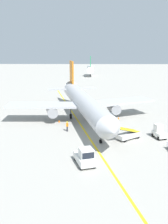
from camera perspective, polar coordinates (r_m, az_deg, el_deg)
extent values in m
plane|color=#9E9B93|center=(39.63, 2.27, -6.09)|extent=(300.00, 300.00, 0.00)
cube|color=yellow|center=(44.33, -0.04, -3.80)|extent=(17.79, 78.13, 0.01)
cylinder|color=#B2B5BA|center=(48.32, 0.05, 1.98)|extent=(9.78, 30.00, 3.30)
cone|color=#B2B5BA|center=(33.20, 5.83, -3.98)|extent=(3.68, 3.05, 3.23)
cone|color=#B2B5BA|center=(64.11, -2.98, 5.44)|extent=(3.67, 3.42, 3.14)
cube|color=#B2B5BA|center=(51.83, 7.84, 2.25)|extent=(13.65, 9.42, 0.36)
cylinder|color=gray|center=(50.61, 6.43, 0.84)|extent=(2.55, 3.54, 1.90)
cube|color=#B2B5BA|center=(48.94, -8.93, 1.48)|extent=(13.05, 4.54, 0.36)
cylinder|color=gray|center=(48.31, -6.88, 0.16)|extent=(2.55, 3.54, 1.90)
cube|color=orange|center=(61.28, -2.68, 8.47)|extent=(1.15, 3.96, 5.20)
cube|color=#B2B5BA|center=(61.93, 0.18, 5.14)|extent=(5.64, 3.89, 0.24)
cube|color=#B2B5BA|center=(60.98, -5.37, 4.93)|extent=(5.36, 2.61, 0.24)
cylinder|color=#4C4C51|center=(38.07, 3.63, -4.49)|extent=(0.20, 0.20, 3.12)
cylinder|color=black|center=(38.50, 3.60, -6.29)|extent=(0.46, 0.62, 0.56)
cylinder|color=#4C4C51|center=(51.13, 2.00, 0.50)|extent=(0.20, 0.20, 3.12)
cylinder|color=black|center=(51.41, 1.99, -0.67)|extent=(0.55, 1.01, 0.96)
cylinder|color=#4C4C51|center=(50.29, -2.87, 0.25)|extent=(0.20, 0.20, 3.12)
cylinder|color=black|center=(50.57, -2.86, -0.94)|extent=(0.55, 1.01, 0.96)
cube|color=black|center=(34.91, 4.86, -2.42)|extent=(2.96, 1.59, 0.60)
cube|color=silver|center=(31.97, 0.14, -9.95)|extent=(2.87, 4.00, 0.80)
cube|color=silver|center=(31.03, 0.48, -8.81)|extent=(1.93, 1.99, 1.10)
cube|color=black|center=(30.35, 0.90, -9.37)|extent=(1.39, 0.49, 0.77)
cylinder|color=black|center=(31.27, 2.26, -11.35)|extent=(0.39, 0.64, 0.60)
cylinder|color=black|center=(30.84, -0.65, -11.73)|extent=(0.39, 0.64, 0.60)
cylinder|color=black|center=(33.44, 0.87, -9.55)|extent=(0.39, 0.64, 0.60)
cylinder|color=black|center=(33.05, -1.84, -9.87)|extent=(0.39, 0.64, 0.60)
cube|color=silver|center=(41.80, 15.86, -4.60)|extent=(1.92, 2.67, 0.70)
cube|color=silver|center=(41.86, 15.65, -3.25)|extent=(1.30, 1.33, 1.10)
cube|color=black|center=(42.28, 15.29, -3.05)|extent=(0.96, 0.35, 0.77)
cylinder|color=black|center=(42.31, 14.60, -4.77)|extent=(0.38, 0.64, 0.60)
cylinder|color=black|center=(42.86, 15.89, -4.61)|extent=(0.38, 0.64, 0.60)
cylinder|color=black|center=(40.96, 15.77, -5.50)|extent=(0.38, 0.64, 0.60)
cylinder|color=black|center=(41.53, 17.08, -5.32)|extent=(0.38, 0.64, 0.60)
cube|color=silver|center=(40.45, 9.54, -4.95)|extent=(3.96, 3.44, 0.60)
cylinder|color=black|center=(39.25, 8.78, -6.00)|extent=(0.62, 0.53, 0.60)
cylinder|color=black|center=(40.11, 7.52, -5.49)|extent=(0.62, 0.53, 0.60)
cylinder|color=black|center=(41.04, 11.48, -5.20)|extent=(0.62, 0.53, 0.60)
cylinder|color=black|center=(41.87, 10.22, -4.73)|extent=(0.62, 0.53, 0.60)
cube|color=black|center=(39.74, 8.98, -3.82)|extent=(4.58, 3.65, 1.76)
cube|color=yellow|center=(39.40, 9.44, -3.82)|extent=(4.12, 3.00, 1.84)
cube|color=yellow|center=(40.01, 8.54, -3.50)|extent=(4.12, 3.00, 1.84)
cylinder|color=#26262D|center=(43.44, -3.62, -3.64)|extent=(0.24, 0.24, 0.85)
cube|color=orange|center=(43.23, -3.63, -2.75)|extent=(0.36, 0.22, 0.56)
sphere|color=#9E7051|center=(43.11, -3.64, -2.25)|extent=(0.20, 0.20, 0.20)
sphere|color=yellow|center=(43.10, -3.64, -2.18)|extent=(0.24, 0.24, 0.24)
cone|color=orange|center=(48.57, -5.36, -1.96)|extent=(0.36, 0.36, 0.44)
cone|color=orange|center=(50.72, 7.42, -1.30)|extent=(0.36, 0.36, 0.44)
cylinder|color=silver|center=(116.98, 1.37, 9.20)|extent=(3.00, 10.00, 3.00)
cylinder|color=#3F3F3F|center=(117.21, 1.37, 8.08)|extent=(0.30, 0.30, 1.60)
cube|color=#198C4C|center=(113.21, 1.40, 10.80)|extent=(0.24, 3.20, 4.40)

